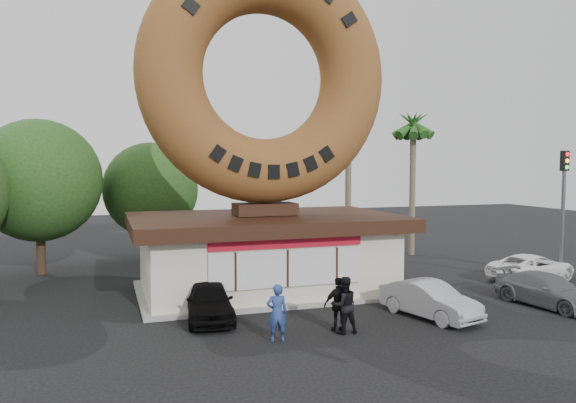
% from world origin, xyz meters
% --- Properties ---
extents(ground, '(90.00, 90.00, 0.00)m').
position_xyz_m(ground, '(0.00, 0.00, 0.00)').
color(ground, black).
rests_on(ground, ground).
extents(donut_shop, '(11.20, 7.20, 3.80)m').
position_xyz_m(donut_shop, '(0.00, 5.98, 1.77)').
color(donut_shop, silver).
rests_on(donut_shop, ground).
extents(giant_donut, '(10.62, 2.71, 10.62)m').
position_xyz_m(giant_donut, '(0.00, 6.00, 9.11)').
color(giant_donut, brown).
rests_on(giant_donut, donut_shop).
extents(tree_west, '(6.00, 6.00, 7.65)m').
position_xyz_m(tree_west, '(-9.50, 13.00, 4.64)').
color(tree_west, '#473321').
rests_on(tree_west, ground).
extents(tree_mid, '(5.20, 5.20, 6.63)m').
position_xyz_m(tree_mid, '(-4.00, 15.00, 4.02)').
color(tree_mid, '#473321').
rests_on(tree_mid, ground).
extents(palm_near, '(2.60, 2.60, 9.75)m').
position_xyz_m(palm_near, '(7.50, 14.00, 8.41)').
color(palm_near, '#726651').
rests_on(palm_near, ground).
extents(palm_far, '(2.60, 2.60, 8.75)m').
position_xyz_m(palm_far, '(11.00, 12.50, 7.48)').
color(palm_far, '#726651').
rests_on(palm_far, ground).
extents(street_lamp, '(2.11, 0.20, 8.00)m').
position_xyz_m(street_lamp, '(-1.86, 16.00, 4.48)').
color(street_lamp, '#59595E').
rests_on(street_lamp, ground).
extents(traffic_signal, '(0.30, 0.38, 6.07)m').
position_xyz_m(traffic_signal, '(14.00, 3.99, 3.87)').
color(traffic_signal, '#59595E').
rests_on(traffic_signal, ground).
extents(person_left, '(0.72, 0.53, 1.80)m').
position_xyz_m(person_left, '(-1.51, -0.63, 0.90)').
color(person_left, navy).
rests_on(person_left, ground).
extents(person_center, '(0.90, 0.70, 1.85)m').
position_xyz_m(person_center, '(0.79, -0.51, 0.93)').
color(person_center, black).
rests_on(person_center, ground).
extents(person_right, '(1.06, 0.48, 1.79)m').
position_xyz_m(person_right, '(0.72, -0.29, 0.89)').
color(person_right, black).
rests_on(person_right, ground).
extents(car_black, '(1.97, 4.07, 1.34)m').
position_xyz_m(car_black, '(-3.07, 2.43, 0.67)').
color(car_black, black).
rests_on(car_black, ground).
extents(car_silver, '(2.36, 4.10, 1.28)m').
position_xyz_m(car_silver, '(4.45, 0.22, 0.64)').
color(car_silver, '#A0A1A5').
rests_on(car_silver, ground).
extents(car_grey, '(2.44, 4.48, 1.23)m').
position_xyz_m(car_grey, '(9.64, 0.19, 0.62)').
color(car_grey, slate).
rests_on(car_grey, ground).
extents(car_white, '(4.85, 3.05, 1.25)m').
position_xyz_m(car_white, '(12.43, 4.14, 0.62)').
color(car_white, white).
rests_on(car_white, ground).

